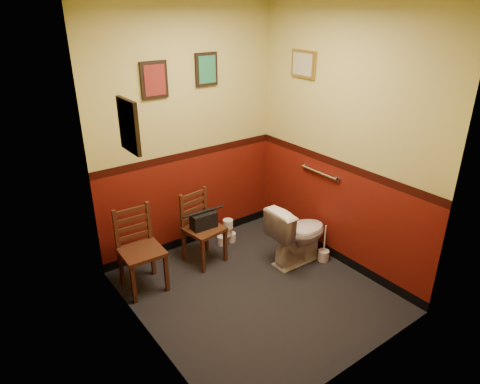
% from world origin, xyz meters
% --- Properties ---
extents(floor, '(2.20, 2.40, 0.00)m').
position_xyz_m(floor, '(0.00, 0.00, 0.00)').
color(floor, black).
rests_on(floor, ground).
extents(wall_back, '(2.20, 0.00, 2.70)m').
position_xyz_m(wall_back, '(0.00, 1.20, 1.35)').
color(wall_back, '#5F130B').
rests_on(wall_back, ground).
extents(wall_front, '(2.20, 0.00, 2.70)m').
position_xyz_m(wall_front, '(0.00, -1.20, 1.35)').
color(wall_front, '#5F130B').
rests_on(wall_front, ground).
extents(wall_left, '(0.00, 2.40, 2.70)m').
position_xyz_m(wall_left, '(-1.10, 0.00, 1.35)').
color(wall_left, '#5F130B').
rests_on(wall_left, ground).
extents(wall_right, '(0.00, 2.40, 2.70)m').
position_xyz_m(wall_right, '(1.10, 0.00, 1.35)').
color(wall_right, '#5F130B').
rests_on(wall_right, ground).
extents(grab_bar, '(0.05, 0.56, 0.06)m').
position_xyz_m(grab_bar, '(1.07, 0.25, 0.95)').
color(grab_bar, silver).
rests_on(grab_bar, wall_right).
extents(framed_print_back_a, '(0.28, 0.04, 0.36)m').
position_xyz_m(framed_print_back_a, '(-0.35, 1.18, 1.95)').
color(framed_print_back_a, black).
rests_on(framed_print_back_a, wall_back).
extents(framed_print_back_b, '(0.26, 0.04, 0.34)m').
position_xyz_m(framed_print_back_b, '(0.25, 1.18, 2.00)').
color(framed_print_back_b, black).
rests_on(framed_print_back_b, wall_back).
extents(framed_print_left, '(0.04, 0.30, 0.38)m').
position_xyz_m(framed_print_left, '(-1.08, 0.10, 1.85)').
color(framed_print_left, black).
rests_on(framed_print_left, wall_left).
extents(framed_print_right, '(0.04, 0.34, 0.28)m').
position_xyz_m(framed_print_right, '(1.08, 0.60, 2.05)').
color(framed_print_right, olive).
rests_on(framed_print_right, wall_right).
extents(toilet, '(0.70, 0.40, 0.68)m').
position_xyz_m(toilet, '(0.72, 0.17, 0.34)').
color(toilet, white).
rests_on(toilet, floor).
extents(toilet_brush, '(0.12, 0.12, 0.44)m').
position_xyz_m(toilet_brush, '(0.97, -0.01, 0.07)').
color(toilet_brush, silver).
rests_on(toilet_brush, floor).
extents(chair_left, '(0.41, 0.41, 0.85)m').
position_xyz_m(chair_left, '(-0.85, 0.75, 0.42)').
color(chair_left, '#442314').
rests_on(chair_left, floor).
extents(chair_right, '(0.42, 0.42, 0.80)m').
position_xyz_m(chair_right, '(-0.11, 0.81, 0.40)').
color(chair_right, '#442314').
rests_on(chair_right, floor).
extents(handbag, '(0.28, 0.15, 0.20)m').
position_xyz_m(handbag, '(-0.10, 0.77, 0.51)').
color(handbag, black).
rests_on(handbag, chair_right).
extents(tp_stack, '(0.24, 0.15, 0.32)m').
position_xyz_m(tp_stack, '(0.32, 0.94, 0.13)').
color(tp_stack, silver).
rests_on(tp_stack, floor).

